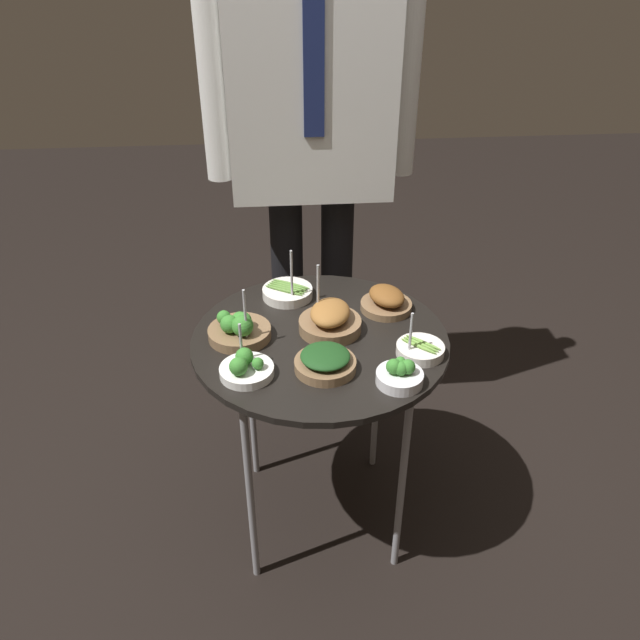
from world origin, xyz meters
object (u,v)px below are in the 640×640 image
bowl_roast_far_rim (330,320)px  bowl_spinach_back_right (327,361)px  bowl_asparagus_front_right (288,292)px  bowl_asparagus_near_rim (420,349)px  serving_cart (320,351)px  waiter_figure (311,113)px  bowl_roast_mid_right (386,301)px  bowl_broccoli_front_center (246,368)px  bowl_broccoli_center (400,374)px  bowl_broccoli_back_left (239,329)px

bowl_roast_far_rim → bowl_spinach_back_right: size_ratio=1.19×
bowl_asparagus_front_right → bowl_asparagus_near_rim: (0.31, -0.31, -0.00)m
serving_cart → waiter_figure: size_ratio=0.39×
bowl_asparagus_near_rim → bowl_spinach_back_right: bearing=-170.1°
bowl_roast_mid_right → bowl_asparagus_front_right: (-0.27, 0.09, -0.01)m
serving_cart → bowl_broccoli_front_center: size_ratio=5.22×
serving_cart → waiter_figure: bearing=87.8°
bowl_asparagus_near_rim → bowl_broccoli_center: 0.13m
serving_cart → bowl_broccoli_center: 0.28m
bowl_broccoli_back_left → bowl_spinach_back_right: size_ratio=1.09×
bowl_roast_far_rim → bowl_broccoli_back_left: 0.24m
bowl_roast_mid_right → serving_cart: bearing=-148.7°
bowl_broccoli_front_center → waiter_figure: bearing=73.3°
bowl_asparagus_front_right → waiter_figure: bearing=74.3°
bowl_roast_far_rim → bowl_asparagus_front_right: size_ratio=1.08×
bowl_roast_far_rim → waiter_figure: (-0.01, 0.53, 0.40)m
bowl_roast_far_rim → bowl_broccoli_center: 0.27m
bowl_roast_mid_right → bowl_broccoli_center: bearing=-94.8°
bowl_asparagus_front_right → bowl_broccoli_center: bowl_asparagus_front_right is taller
bowl_broccoli_back_left → bowl_asparagus_near_rim: bearing=-13.9°
bowl_broccoli_back_left → bowl_broccoli_center: 0.43m
bowl_spinach_back_right → waiter_figure: size_ratio=0.09×
bowl_broccoli_front_center → bowl_broccoli_back_left: 0.16m
bowl_roast_mid_right → bowl_broccoli_front_center: (-0.38, -0.27, -0.01)m
bowl_asparagus_front_right → bowl_asparagus_near_rim: 0.44m
bowl_asparagus_near_rim → bowl_broccoli_center: size_ratio=1.16×
bowl_broccoli_front_center → bowl_broccoli_back_left: bowl_broccoli_back_left is taller
bowl_asparagus_near_rim → bowl_broccoli_center: (-0.07, -0.11, 0.01)m
bowl_asparagus_near_rim → serving_cart: bearing=157.2°
serving_cart → waiter_figure: waiter_figure is taller
bowl_roast_far_rim → bowl_broccoli_front_center: (-0.22, -0.18, -0.01)m
bowl_roast_mid_right → waiter_figure: (-0.17, 0.43, 0.40)m
bowl_roast_mid_right → waiter_figure: size_ratio=0.08×
bowl_roast_mid_right → bowl_broccoli_back_left: 0.42m
bowl_broccoli_back_left → waiter_figure: 0.71m
bowl_broccoli_front_center → bowl_broccoli_center: bearing=-9.5°
bowl_roast_mid_right → bowl_spinach_back_right: (-0.19, -0.26, -0.00)m
bowl_roast_mid_right → bowl_broccoli_center: 0.33m
bowl_broccoli_front_center → bowl_asparagus_front_right: 0.38m
bowl_roast_mid_right → bowl_broccoli_back_left: bowl_broccoli_back_left is taller
bowl_broccoli_front_center → bowl_spinach_back_right: bowl_broccoli_front_center is taller
bowl_spinach_back_right → bowl_roast_mid_right: bearing=53.9°
serving_cart → bowl_spinach_back_right: 0.16m
bowl_asparagus_near_rim → bowl_broccoli_center: bearing=-124.0°
bowl_broccoli_front_center → bowl_asparagus_near_rim: bowl_asparagus_near_rim is taller
serving_cart → bowl_broccoli_back_left: bearing=177.2°
bowl_roast_far_rim → bowl_spinach_back_right: bowl_roast_far_rim is taller
bowl_roast_mid_right → bowl_asparagus_near_rim: size_ratio=1.11×
bowl_asparagus_near_rim → bowl_broccoli_back_left: bearing=166.1°
bowl_broccoli_center → bowl_broccoli_back_left: bearing=149.7°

